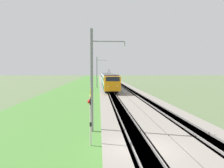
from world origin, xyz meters
TOP-DOWN VIEW (x-y plane):
  - ground_plane at (0.00, 0.00)m, footprint 400.00×400.00m
  - ballast_main at (50.00, 0.00)m, footprint 240.00×4.40m
  - ballast_adjacent at (50.00, -4.48)m, footprint 240.00×4.40m
  - track_main at (50.00, 0.00)m, footprint 240.00×1.57m
  - track_adjacent at (50.00, -4.48)m, footprint 240.00×1.57m
  - grass_verge at (50.00, 6.49)m, footprint 240.00×13.35m
  - passenger_train at (45.89, 0.00)m, footprint 40.07×2.99m
  - crossing_signal_near at (1.11, 2.87)m, footprint 0.70×0.23m
  - catenary_mast_near at (4.19, 2.82)m, footprint 0.22×2.56m
  - catenary_mast_mid at (44.85, 2.82)m, footprint 0.22×2.56m

SIDE VIEW (x-z plane):
  - ground_plane at x=0.00m, z-range 0.00..0.00m
  - grass_verge at x=50.00m, z-range 0.00..0.12m
  - ballast_main at x=50.00m, z-range 0.00..0.30m
  - ballast_adjacent at x=50.00m, z-range 0.00..0.30m
  - track_main at x=50.00m, z-range -0.07..0.38m
  - track_adjacent at x=50.00m, z-range -0.07..0.38m
  - crossing_signal_near at x=1.11m, z-range 0.39..3.89m
  - passenger_train at x=45.89m, z-range -0.17..4.71m
  - catenary_mast_near at x=4.19m, z-range 0.14..7.73m
  - catenary_mast_mid at x=44.85m, z-range 0.14..8.25m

